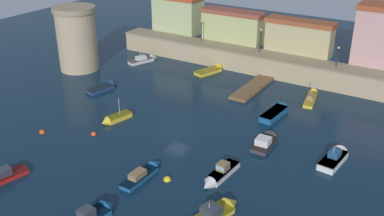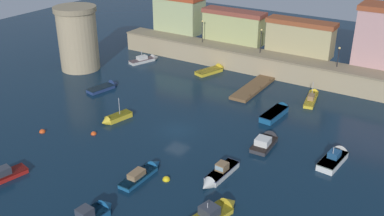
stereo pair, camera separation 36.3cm
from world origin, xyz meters
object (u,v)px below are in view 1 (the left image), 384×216
Objects in this scene: moored_boat_1 at (336,156)px; moored_boat_9 at (277,111)px; moored_boat_0 at (219,175)px; moored_boat_6 at (145,172)px; mooring_buoy_1 at (42,133)px; moored_boat_10 at (145,59)px; mooring_buoy_2 at (167,180)px; moored_boat_11 at (267,140)px; quay_lamp_1 at (260,37)px; moored_boat_12 at (218,211)px; moored_boat_8 at (312,96)px; mooring_buoy_0 at (94,134)px; quay_lamp_2 at (338,53)px; quay_lamp_0 at (201,28)px; moored_boat_3 at (95,214)px; fortress_tower at (77,38)px; moored_boat_4 at (115,118)px; moored_boat_2 at (106,87)px; moored_boat_5 at (213,70)px.

moored_boat_9 is (-9.67, 7.34, -0.04)m from moored_boat_1.
moored_boat_6 is (-6.66, -3.41, -0.10)m from moored_boat_0.
moored_boat_9 reaches higher than mooring_buoy_1.
mooring_buoy_2 is at bearing -119.81° from moored_boat_10.
moored_boat_1 is at bearing -87.79° from moored_boat_11.
moored_boat_6 is 16.07m from mooring_buoy_1.
quay_lamp_1 is at bearing 67.73° from mooring_buoy_1.
moored_boat_12 is 25.50m from mooring_buoy_1.
mooring_buoy_1 is (-24.20, -27.00, -0.34)m from moored_boat_8.
quay_lamp_1 reaches higher than moored_boat_9.
moored_boat_9 is 23.54m from mooring_buoy_0.
moored_boat_6 is 8.75× the size of mooring_buoy_0.
moored_boat_6 is at bearing -168.74° from mooring_buoy_2.
quay_lamp_0 is at bearing 180.00° from quay_lamp_2.
moored_boat_10 is at bearing 36.30° from moored_boat_3.
mooring_buoy_0 is (17.77, -15.70, -5.19)m from fortress_tower.
quay_lamp_1 is 0.86× the size of moored_boat_4.
quay_lamp_1 is 1.30× the size of quay_lamp_2.
mooring_buoy_1 is 18.46m from mooring_buoy_2.
moored_boat_9 is at bearing -15.98° from moored_boat_6.
quay_lamp_1 is 13.40m from moored_boat_8.
moored_boat_4 is 0.74× the size of moored_boat_12.
quay_lamp_0 is 0.64× the size of moored_boat_0.
fortress_tower is at bearing 87.64° from moored_boat_1.
quay_lamp_2 is at bearing -60.50° from moored_boat_10.
moored_boat_4 is (2.68, -25.79, -5.43)m from quay_lamp_0.
moored_boat_11 reaches higher than mooring_buoy_0.
quay_lamp_1 is 0.73× the size of moored_boat_11.
moored_boat_12 is (1.19, -29.36, 0.07)m from moored_boat_8.
moored_boat_3 is 21.62m from moored_boat_11.
mooring_buoy_1 is at bearing -24.95° from moored_boat_4.
moored_boat_2 is 14.26m from mooring_buoy_0.
moored_boat_5 is at bearing -22.74° from moored_boat_2.
moored_boat_10 is at bearing 22.25° from moored_boat_2.
moored_boat_9 is at bearing 22.75° from moored_boat_12.
fortress_tower reaches higher than moored_boat_3.
moored_boat_12 is 7.25m from mooring_buoy_2.
mooring_buoy_0 is at bearing -104.70° from quay_lamp_1.
moored_boat_6 is 2.48m from mooring_buoy_2.
quay_lamp_1 is 31.38m from mooring_buoy_0.
moored_boat_1 is 1.30× the size of moored_boat_4.
mooring_buoy_2 is (18.46, -0.26, 0.00)m from mooring_buoy_1.
quay_lamp_2 is 0.56× the size of moored_boat_2.
quay_lamp_2 is 30.61m from moored_boat_0.
fortress_tower reaches higher than moored_boat_4.
moored_boat_4 is at bearing -166.11° from moored_boat_5.
moored_boat_12 is 20.50m from mooring_buoy_0.
moored_boat_6 is at bearing -68.24° from quay_lamp_0.
mooring_buoy_2 is (21.26, -14.71, -0.28)m from moored_boat_2.
moored_boat_10 reaches higher than moored_boat_3.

